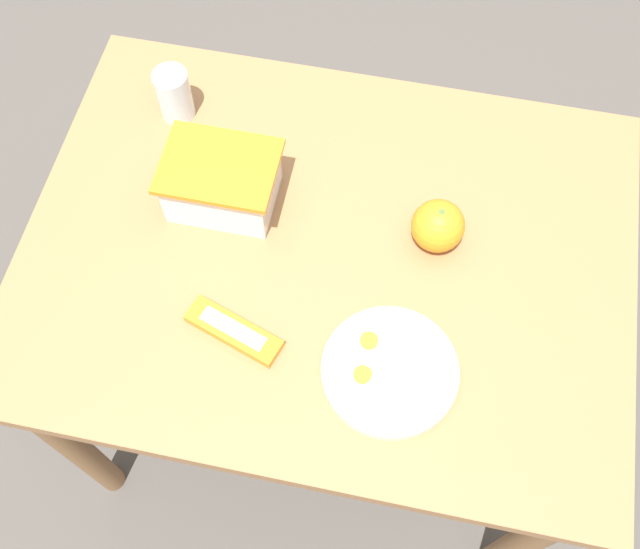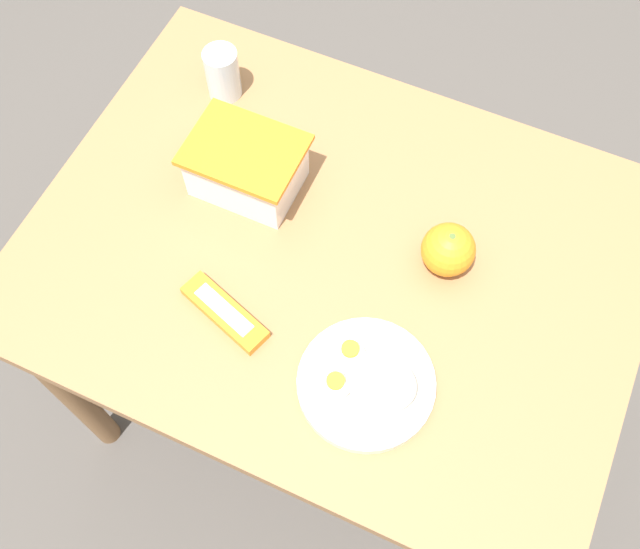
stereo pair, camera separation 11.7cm
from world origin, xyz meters
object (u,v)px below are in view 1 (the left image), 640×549
object	(u,v)px
orange_fruit	(438,226)
drinking_glass	(174,95)
food_container	(222,185)
rice_plate	(393,369)
candy_bar	(234,331)

from	to	relation	value
orange_fruit	drinking_glass	world-z (taller)	drinking_glass
food_container	orange_fruit	world-z (taller)	food_container
food_container	rice_plate	world-z (taller)	food_container
orange_fruit	drinking_glass	bearing A→B (deg)	160.96
food_container	rice_plate	distance (m)	0.41
rice_plate	drinking_glass	xyz separation A→B (m)	(-0.46, 0.41, 0.03)
food_container	orange_fruit	size ratio (longest dim) A/B	2.15
candy_bar	drinking_glass	world-z (taller)	drinking_glass
candy_bar	drinking_glass	bearing A→B (deg)	117.50
rice_plate	drinking_glass	size ratio (longest dim) A/B	2.10
rice_plate	candy_bar	bearing A→B (deg)	176.30
orange_fruit	rice_plate	size ratio (longest dim) A/B	0.42
orange_fruit	drinking_glass	size ratio (longest dim) A/B	0.88
orange_fruit	candy_bar	xyz separation A→B (m)	(-0.28, -0.23, -0.03)
rice_plate	drinking_glass	world-z (taller)	drinking_glass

